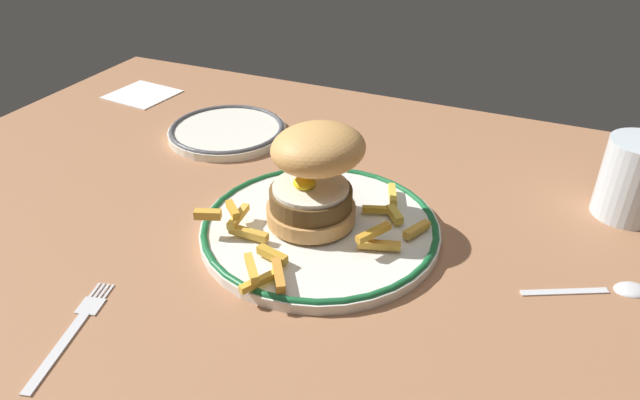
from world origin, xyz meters
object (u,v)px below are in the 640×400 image
burger (315,172)px  water_glass (632,184)px  side_plate (227,131)px  napkin (142,94)px  spoon (618,288)px  dinner_plate (320,227)px  fork (73,330)px

burger → water_glass: (33.50, 18.08, -3.41)cm
side_plate → napkin: 24.47cm
water_glass → spoon: water_glass is taller
dinner_plate → napkin: size_ratio=2.58×
dinner_plate → fork: (-14.88, -23.87, -0.66)cm
burger → napkin: bearing=150.6°
burger → water_glass: burger is taller
water_glass → spoon: (-0.59, -15.98, -3.82)cm
dinner_plate → fork: bearing=-121.9°
water_glass → napkin: water_glass is taller
fork → spoon: (46.80, 26.79, 0.18)cm
water_glass → side_plate: bearing=-179.4°
burger → napkin: 53.10cm
dinner_plate → spoon: dinner_plate is taller
burger → spoon: bearing=3.7°
dinner_plate → napkin: bearing=150.3°
spoon → water_glass: bearing=87.9°
fork → dinner_plate: bearing=58.1°
burger → fork: size_ratio=1.02×
burger → side_plate: size_ratio=0.80×
napkin → spoon: bearing=-16.8°
water_glass → fork: size_ratio=0.69×
dinner_plate → fork: dinner_plate is taller
dinner_plate → burger: bearing=140.1°
side_plate → spoon: 57.81cm
side_plate → fork: side_plate is taller
dinner_plate → burger: size_ratio=1.92×
napkin → water_glass: bearing=-5.6°
water_glass → fork: (-47.39, -42.77, -4.00)cm
water_glass → dinner_plate: bearing=-149.8°
spoon → side_plate: bearing=164.6°
dinner_plate → napkin: dinner_plate is taller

